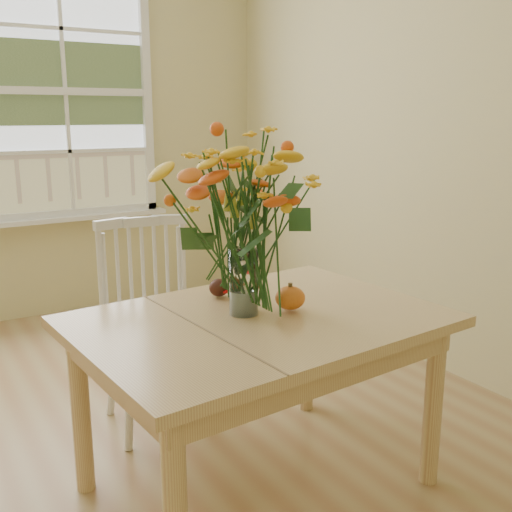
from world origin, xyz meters
TOP-DOWN VIEW (x-y plane):
  - floor at (0.00, 0.00)m, footprint 4.00×4.50m
  - wall_right at (2.00, 0.00)m, footprint 0.02×4.50m
  - dining_table at (0.55, -0.28)m, footprint 1.35×1.01m
  - windsor_chair at (0.41, 0.45)m, footprint 0.47×0.45m
  - flower_vase at (0.51, -0.23)m, footprint 0.51×0.51m
  - pumpkin at (0.68, -0.28)m, footprint 0.11×0.11m
  - turkey_figurine at (0.54, -0.19)m, footprint 0.11×0.09m
  - dark_gourd at (0.53, 0.00)m, footprint 0.12×0.08m

SIDE VIEW (x-z plane):
  - floor at x=0.00m, z-range -0.01..0.00m
  - windsor_chair at x=0.41m, z-range 0.06..0.98m
  - dining_table at x=0.55m, z-range 0.25..0.94m
  - dark_gourd at x=0.53m, z-range 0.69..0.76m
  - pumpkin at x=0.68m, z-range 0.69..0.78m
  - turkey_figurine at x=0.54m, z-range 0.68..0.80m
  - flower_vase at x=0.51m, z-range 0.75..1.35m
  - wall_right at x=2.00m, z-range 0.00..2.70m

